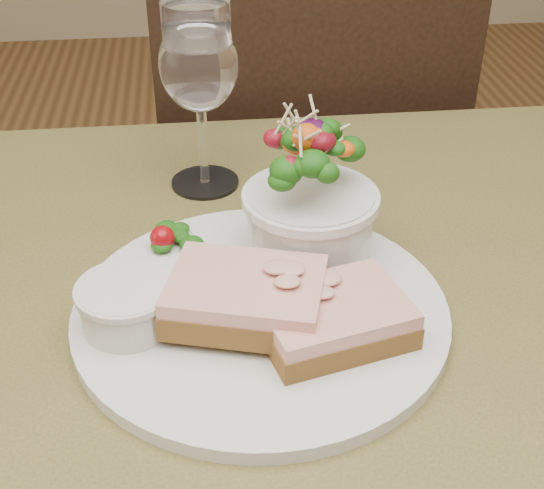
{
  "coord_description": "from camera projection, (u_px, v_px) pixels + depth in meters",
  "views": [
    {
      "loc": [
        -0.05,
        -0.45,
        1.14
      ],
      "look_at": [
        0.0,
        0.04,
        0.81
      ],
      "focal_mm": 50.0,
      "sensor_mm": 36.0,
      "label": 1
    }
  ],
  "objects": [
    {
      "name": "cafe_table",
      "position": [
        275.0,
        426.0,
        0.64
      ],
      "size": [
        0.8,
        0.8,
        0.75
      ],
      "color": "#3F3C1B",
      "rests_on": "ground"
    },
    {
      "name": "chair_far",
      "position": [
        290.0,
        295.0,
        1.38
      ],
      "size": [
        0.44,
        0.44,
        0.9
      ],
      "rotation": [
        0.0,
        0.0,
        3.2
      ],
      "color": "black",
      "rests_on": "ground"
    },
    {
      "name": "dinner_plate",
      "position": [
        261.0,
        312.0,
        0.6
      ],
      "size": [
        0.3,
        0.3,
        0.01
      ],
      "primitive_type": "cylinder",
      "color": "silver",
      "rests_on": "cafe_table"
    },
    {
      "name": "sandwich_front",
      "position": [
        333.0,
        317.0,
        0.56
      ],
      "size": [
        0.13,
        0.1,
        0.03
      ],
      "rotation": [
        0.0,
        0.0,
        0.25
      ],
      "color": "#462712",
      "rests_on": "dinner_plate"
    },
    {
      "name": "sandwich_back",
      "position": [
        246.0,
        296.0,
        0.57
      ],
      "size": [
        0.14,
        0.11,
        0.03
      ],
      "rotation": [
        0.0,
        0.0,
        -0.28
      ],
      "color": "#462712",
      "rests_on": "dinner_plate"
    },
    {
      "name": "ramekin",
      "position": [
        127.0,
        304.0,
        0.57
      ],
      "size": [
        0.07,
        0.07,
        0.04
      ],
      "color": "beige",
      "rests_on": "dinner_plate"
    },
    {
      "name": "salad_bowl",
      "position": [
        311.0,
        195.0,
        0.63
      ],
      "size": [
        0.11,
        0.11,
        0.13
      ],
      "color": "silver",
      "rests_on": "dinner_plate"
    },
    {
      "name": "garnish",
      "position": [
        174.0,
        236.0,
        0.67
      ],
      "size": [
        0.05,
        0.04,
        0.02
      ],
      "color": "#0D3C0B",
      "rests_on": "dinner_plate"
    },
    {
      "name": "wine_glass",
      "position": [
        199.0,
        70.0,
        0.72
      ],
      "size": [
        0.08,
        0.08,
        0.18
      ],
      "color": "white",
      "rests_on": "cafe_table"
    }
  ]
}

